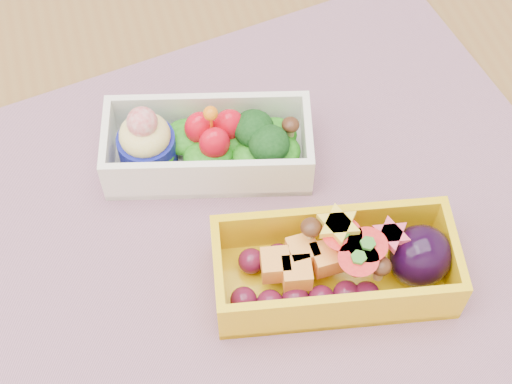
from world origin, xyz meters
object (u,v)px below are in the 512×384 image
object	(u,v)px
table	(244,252)
placemat	(248,230)
bento_yellow	(340,266)
bento_white	(207,145)

from	to	relation	value
table	placemat	world-z (taller)	placemat
placemat	bento_yellow	distance (m)	0.08
bento_yellow	table	bearing A→B (deg)	124.35
bento_white	bento_yellow	bearing A→B (deg)	-49.36
placemat	bento_yellow	bearing A→B (deg)	-50.19
placemat	table	bearing A→B (deg)	80.66
table	placemat	bearing A→B (deg)	-99.34
table	bento_white	xyz separation A→B (m)	(-0.02, 0.03, 0.12)
table	placemat	size ratio (longest dim) A/B	2.53
table	bento_yellow	distance (m)	0.16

